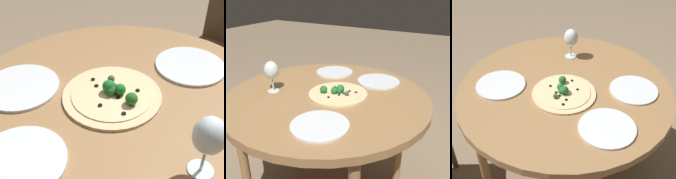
# 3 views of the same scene
# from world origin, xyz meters

# --- Properties ---
(ground_plane) EXTENTS (12.00, 12.00, 0.00)m
(ground_plane) POSITION_xyz_m (0.00, 0.00, 0.00)
(ground_plane) COLOR #847056
(dining_table) EXTENTS (1.11, 1.11, 0.73)m
(dining_table) POSITION_xyz_m (0.00, 0.00, 0.66)
(dining_table) COLOR olive
(dining_table) RESTS_ON ground_plane
(pizza) EXTENTS (0.32, 0.32, 0.06)m
(pizza) POSITION_xyz_m (-0.02, 0.05, 0.74)
(pizza) COLOR #DBBC89
(pizza) RESTS_ON dining_table
(wine_glass) EXTENTS (0.08, 0.08, 0.18)m
(wine_glass) POSITION_xyz_m (0.12, -0.28, 0.85)
(wine_glass) COLOR silver
(wine_glass) RESTS_ON dining_table
(plate_near) EXTENTS (0.25, 0.25, 0.01)m
(plate_near) POSITION_xyz_m (-0.32, -0.14, 0.73)
(plate_near) COLOR silver
(plate_near) RESTS_ON dining_table
(plate_far) EXTENTS (0.26, 0.26, 0.01)m
(plate_far) POSITION_xyz_m (0.30, 0.15, 0.73)
(plate_far) COLOR silver
(plate_far) RESTS_ON dining_table
(plate_side) EXTENTS (0.26, 0.26, 0.01)m
(plate_side) POSITION_xyz_m (-0.31, 0.18, 0.73)
(plate_side) COLOR silver
(plate_side) RESTS_ON dining_table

